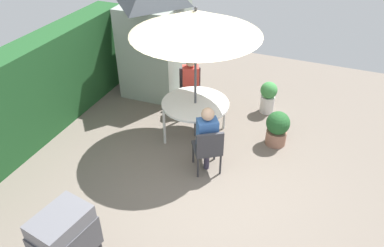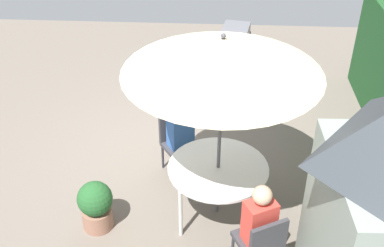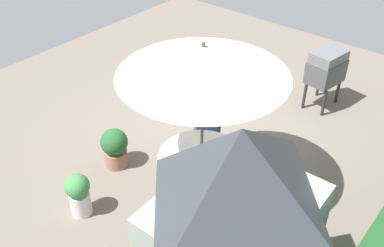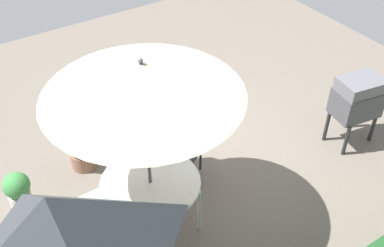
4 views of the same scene
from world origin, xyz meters
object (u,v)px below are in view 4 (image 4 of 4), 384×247
at_px(person_in_red, 100,239).
at_px(chair_far_side, 185,145).
at_px(potted_plant_by_grill, 81,148).
at_px(patio_table, 151,185).
at_px(person_in_blue, 183,135).
at_px(potted_plant_by_shed, 19,193).
at_px(patio_umbrella, 142,80).
at_px(bbq_grill, 357,98).

bearing_deg(person_in_red, chair_far_side, -149.54).
height_order(potted_plant_by_grill, person_in_red, person_in_red).
bearing_deg(patio_table, person_in_blue, -146.51).
height_order(patio_table, chair_far_side, chair_far_side).
distance_m(potted_plant_by_shed, person_in_red, 1.72).
bearing_deg(patio_umbrella, potted_plant_by_shed, -38.13).
distance_m(potted_plant_by_shed, person_in_blue, 2.37).
bearing_deg(patio_table, potted_plant_by_shed, -38.13).
height_order(bbq_grill, chair_far_side, bbq_grill).
distance_m(patio_table, patio_umbrella, 1.62).
bearing_deg(chair_far_side, potted_plant_by_grill, -36.80).
xyz_separation_m(patio_umbrella, bbq_grill, (-3.53, 0.26, -1.49)).
xyz_separation_m(potted_plant_by_grill, person_in_red, (0.55, 2.01, 0.42)).
bearing_deg(bbq_grill, person_in_blue, -16.76).
bearing_deg(person_in_blue, potted_plant_by_grill, -39.77).
xyz_separation_m(patio_table, chair_far_side, (-0.91, -0.60, -0.19)).
bearing_deg(person_in_blue, chair_far_side, -146.51).
distance_m(patio_table, bbq_grill, 3.54).
bearing_deg(potted_plant_by_grill, potted_plant_by_shed, 21.31).
height_order(potted_plant_by_shed, person_in_blue, person_in_blue).
bearing_deg(patio_table, bbq_grill, 175.79).
relative_size(potted_plant_by_shed, potted_plant_by_grill, 1.02).
xyz_separation_m(patio_table, person_in_blue, (-0.83, -0.55, 0.07)).
xyz_separation_m(bbq_grill, chair_far_side, (2.62, -0.86, -0.33)).
height_order(potted_plant_by_shed, potted_plant_by_grill, potted_plant_by_shed).
relative_size(patio_table, potted_plant_by_shed, 1.80).
bearing_deg(potted_plant_by_shed, patio_umbrella, 141.87).
distance_m(chair_far_side, person_in_blue, 0.28).
distance_m(chair_far_side, person_in_red, 2.12).
height_order(potted_plant_by_grill, person_in_blue, person_in_blue).
bearing_deg(person_in_red, potted_plant_by_grill, -105.34).
bearing_deg(chair_far_side, patio_table, 33.49).
relative_size(chair_far_side, person_in_red, 0.71).
bearing_deg(potted_plant_by_grill, person_in_red, 74.66).
distance_m(bbq_grill, person_in_red, 4.45).
relative_size(chair_far_side, potted_plant_by_grill, 1.28).
relative_size(potted_plant_by_shed, person_in_red, 0.57).
distance_m(patio_table, potted_plant_by_shed, 1.85).
xyz_separation_m(patio_table, person_in_red, (0.91, 0.47, 0.07)).
bearing_deg(chair_far_side, person_in_red, 30.46).
relative_size(patio_table, bbq_grill, 1.08).
relative_size(patio_umbrella, person_in_blue, 2.06).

